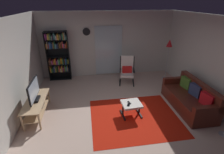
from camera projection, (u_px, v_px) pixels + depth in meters
ground_plane at (121, 113)px, 4.87m from camera, size 7.02×7.02×0.00m
wall_back at (107, 45)px, 6.94m from camera, size 5.60×0.06×2.60m
wall_left at (8, 78)px, 3.96m from camera, size 0.06×6.00×2.60m
wall_right at (217, 66)px, 4.71m from camera, size 0.06×6.00×2.60m
glass_door_panel at (109, 51)px, 6.99m from camera, size 1.10×0.01×2.00m
area_rug at (134, 117)px, 4.71m from camera, size 2.37×2.02×0.01m
tv_stand at (37, 105)px, 4.68m from camera, size 0.49×1.36×0.49m
television at (34, 91)px, 4.49m from camera, size 0.20×0.87×0.56m
bookshelf_near_tv at (58, 55)px, 6.60m from camera, size 0.84×0.30×1.92m
leather_sofa at (190, 98)px, 5.03m from camera, size 0.80×1.85×0.80m
lounge_armchair at (127, 69)px, 6.53m from camera, size 0.68×0.75×1.02m
ottoman at (131, 105)px, 4.69m from camera, size 0.55×0.52×0.38m
tv_remote at (129, 102)px, 4.67m from camera, size 0.08×0.15×0.02m
cell_phone at (129, 105)px, 4.58m from camera, size 0.12×0.16×0.01m
floor_lamp_by_shelf at (169, 46)px, 6.50m from camera, size 0.23×0.23×1.61m
wall_clock at (86, 32)px, 6.54m from camera, size 0.29×0.03×0.29m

